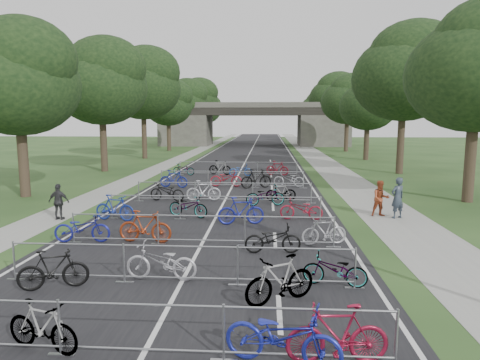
# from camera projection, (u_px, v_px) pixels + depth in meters

# --- Properties ---
(ground) EXTENTS (200.00, 200.00, 0.00)m
(ground) POSITION_uv_depth(u_px,v_px,m) (142.00, 358.00, 7.92)
(ground) COLOR #26431D
(ground) RESTS_ON ground
(road) EXTENTS (11.00, 140.00, 0.01)m
(road) POSITION_uv_depth(u_px,v_px,m) (250.00, 152.00, 57.31)
(road) COLOR black
(road) RESTS_ON ground
(sidewalk_right) EXTENTS (3.00, 140.00, 0.01)m
(sidewalk_right) POSITION_uv_depth(u_px,v_px,m) (310.00, 152.00, 56.80)
(sidewalk_right) COLOR gray
(sidewalk_right) RESTS_ON ground
(sidewalk_left) EXTENTS (2.00, 140.00, 0.01)m
(sidewalk_left) POSITION_uv_depth(u_px,v_px,m) (195.00, 152.00, 57.79)
(sidewalk_left) COLOR gray
(sidewalk_left) RESTS_ON ground
(lane_markings) EXTENTS (0.12, 140.00, 0.00)m
(lane_markings) POSITION_uv_depth(u_px,v_px,m) (250.00, 152.00, 57.31)
(lane_markings) COLOR silver
(lane_markings) RESTS_ON ground
(overpass_bridge) EXTENTS (31.00, 8.00, 7.05)m
(overpass_bridge) POSITION_uv_depth(u_px,v_px,m) (254.00, 124.00, 71.63)
(overpass_bridge) COLOR #47463F
(overpass_bridge) RESTS_ON ground
(tree_left_0) EXTENTS (6.72, 6.72, 10.25)m
(tree_left_0) POSITION_uv_depth(u_px,v_px,m) (19.00, 81.00, 23.46)
(tree_left_0) COLOR #33261C
(tree_left_0) RESTS_ON ground
(tree_right_0) EXTENTS (7.17, 7.17, 10.93)m
(tree_right_0) POSITION_uv_depth(u_px,v_px,m) (480.00, 69.00, 21.83)
(tree_right_0) COLOR #33261C
(tree_right_0) RESTS_ON ground
(tree_left_1) EXTENTS (7.56, 7.56, 11.53)m
(tree_left_1) POSITION_uv_depth(u_px,v_px,m) (102.00, 83.00, 35.20)
(tree_left_1) COLOR #33261C
(tree_left_1) RESTS_ON ground
(tree_right_1) EXTENTS (8.18, 8.18, 12.47)m
(tree_right_1) POSITION_uv_depth(u_px,v_px,m) (406.00, 74.00, 33.55)
(tree_right_1) COLOR #33261C
(tree_right_1) RESTS_ON ground
(tree_left_2) EXTENTS (8.40, 8.40, 12.81)m
(tree_left_2) POSITION_uv_depth(u_px,v_px,m) (143.00, 85.00, 46.94)
(tree_left_2) COLOR #33261C
(tree_left_2) RESTS_ON ground
(tree_right_2) EXTENTS (6.16, 6.16, 9.39)m
(tree_right_2) POSITION_uv_depth(u_px,v_px,m) (369.00, 104.00, 45.68)
(tree_right_2) COLOR #33261C
(tree_right_2) RESTS_ON ground
(tree_left_3) EXTENTS (6.72, 6.72, 10.25)m
(tree_left_3) POSITION_uv_depth(u_px,v_px,m) (169.00, 104.00, 59.02)
(tree_left_3) COLOR #33261C
(tree_left_3) RESTS_ON ground
(tree_right_3) EXTENTS (7.17, 7.17, 10.93)m
(tree_right_3) POSITION_uv_depth(u_px,v_px,m) (349.00, 100.00, 57.40)
(tree_right_3) COLOR #33261C
(tree_right_3) RESTS_ON ground
(tree_left_4) EXTENTS (7.56, 7.56, 11.53)m
(tree_left_4) POSITION_uv_depth(u_px,v_px,m) (185.00, 101.00, 70.76)
(tree_left_4) COLOR #33261C
(tree_left_4) RESTS_ON ground
(tree_right_4) EXTENTS (8.18, 8.18, 12.47)m
(tree_right_4) POSITION_uv_depth(u_px,v_px,m) (335.00, 97.00, 69.12)
(tree_right_4) COLOR #33261C
(tree_right_4) RESTS_ON ground
(tree_left_5) EXTENTS (8.40, 8.40, 12.81)m
(tree_left_5) POSITION_uv_depth(u_px,v_px,m) (197.00, 100.00, 82.50)
(tree_left_5) COLOR #33261C
(tree_left_5) RESTS_ON ground
(tree_right_5) EXTENTS (6.16, 6.16, 9.39)m
(tree_right_5) POSITION_uv_depth(u_px,v_px,m) (325.00, 111.00, 81.25)
(tree_right_5) COLOR #33261C
(tree_right_5) RESTS_ON ground
(tree_left_6) EXTENTS (6.72, 6.72, 10.25)m
(tree_left_6) POSITION_uv_depth(u_px,v_px,m) (206.00, 110.00, 94.59)
(tree_left_6) COLOR #33261C
(tree_left_6) RESTS_ON ground
(tree_right_6) EXTENTS (7.17, 7.17, 10.93)m
(tree_right_6) POSITION_uv_depth(u_px,v_px,m) (318.00, 107.00, 92.96)
(tree_right_6) COLOR #33261C
(tree_right_6) RESTS_ON ground
(barrier_row_0) EXTENTS (9.70, 0.08, 1.10)m
(barrier_row_0) POSITION_uv_depth(u_px,v_px,m) (141.00, 331.00, 7.84)
(barrier_row_0) COLOR #95979C
(barrier_row_0) RESTS_ON ground
(barrier_row_1) EXTENTS (9.70, 0.08, 1.10)m
(barrier_row_1) POSITION_uv_depth(u_px,v_px,m) (180.00, 265.00, 11.39)
(barrier_row_1) COLOR #95979C
(barrier_row_1) RESTS_ON ground
(barrier_row_2) EXTENTS (9.70, 0.08, 1.10)m
(barrier_row_2) POSITION_uv_depth(u_px,v_px,m) (201.00, 230.00, 14.95)
(barrier_row_2) COLOR #95979C
(barrier_row_2) RESTS_ON ground
(barrier_row_3) EXTENTS (9.70, 0.08, 1.10)m
(barrier_row_3) POSITION_uv_depth(u_px,v_px,m) (215.00, 208.00, 18.70)
(barrier_row_3) COLOR #95979C
(barrier_row_3) RESTS_ON ground
(barrier_row_4) EXTENTS (9.70, 0.08, 1.10)m
(barrier_row_4) POSITION_uv_depth(u_px,v_px,m) (224.00, 192.00, 22.66)
(barrier_row_4) COLOR #95979C
(barrier_row_4) RESTS_ON ground
(barrier_row_5) EXTENTS (9.70, 0.08, 1.10)m
(barrier_row_5) POSITION_uv_depth(u_px,v_px,m) (232.00, 179.00, 27.60)
(barrier_row_5) COLOR #95979C
(barrier_row_5) RESTS_ON ground
(barrier_row_6) EXTENTS (9.70, 0.08, 1.10)m
(barrier_row_6) POSITION_uv_depth(u_px,v_px,m) (238.00, 169.00, 33.52)
(barrier_row_6) COLOR #95979C
(barrier_row_6) RESTS_ON ground
(bike_1) EXTENTS (1.72, 0.92, 1.00)m
(bike_1) POSITION_uv_depth(u_px,v_px,m) (42.00, 327.00, 8.07)
(bike_1) COLOR #95979C
(bike_1) RESTS_ON ground
(bike_2) EXTENTS (2.27, 1.29, 1.13)m
(bike_2) POSITION_uv_depth(u_px,v_px,m) (283.00, 337.00, 7.58)
(bike_2) COLOR #1C259F
(bike_2) RESTS_ON ground
(bike_3) EXTENTS (1.91, 0.70, 1.13)m
(bike_3) POSITION_uv_depth(u_px,v_px,m) (337.00, 335.00, 7.65)
(bike_3) COLOR maroon
(bike_3) RESTS_ON ground
(bike_4) EXTENTS (1.83, 1.08, 1.06)m
(bike_4) POSITION_uv_depth(u_px,v_px,m) (53.00, 270.00, 11.05)
(bike_4) COLOR black
(bike_4) RESTS_ON ground
(bike_5) EXTENTS (2.02, 0.81, 1.04)m
(bike_5) POSITION_uv_depth(u_px,v_px,m) (161.00, 262.00, 11.66)
(bike_5) COLOR #AAA9B0
(bike_5) RESTS_ON ground
(bike_6) EXTENTS (1.93, 1.47, 1.16)m
(bike_6) POSITION_uv_depth(u_px,v_px,m) (280.00, 280.00, 10.22)
(bike_6) COLOR #95979C
(bike_6) RESTS_ON ground
(bike_7) EXTENTS (1.78, 0.93, 0.89)m
(bike_7) POSITION_uv_depth(u_px,v_px,m) (335.00, 270.00, 11.26)
(bike_7) COLOR #95979C
(bike_7) RESTS_ON ground
(bike_8) EXTENTS (2.04, 0.88, 1.04)m
(bike_8) POSITION_uv_depth(u_px,v_px,m) (82.00, 228.00, 15.28)
(bike_8) COLOR navy
(bike_8) RESTS_ON ground
(bike_9) EXTENTS (1.98, 0.69, 1.17)m
(bike_9) POSITION_uv_depth(u_px,v_px,m) (145.00, 227.00, 15.23)
(bike_9) COLOR #943315
(bike_9) RESTS_ON ground
(bike_10) EXTENTS (1.89, 0.79, 0.97)m
(bike_10) POSITION_uv_depth(u_px,v_px,m) (273.00, 239.00, 14.03)
(bike_10) COLOR black
(bike_10) RESTS_ON ground
(bike_11) EXTENTS (1.72, 0.90, 1.00)m
(bike_11) POSITION_uv_depth(u_px,v_px,m) (324.00, 231.00, 14.95)
(bike_11) COLOR #9F9FA6
(bike_11) RESTS_ON ground
(bike_12) EXTENTS (1.97, 0.94, 1.14)m
(bike_12) POSITION_uv_depth(u_px,v_px,m) (115.00, 208.00, 18.53)
(bike_12) COLOR navy
(bike_12) RESTS_ON ground
(bike_13) EXTENTS (2.04, 1.25, 1.01)m
(bike_13) POSITION_uv_depth(u_px,v_px,m) (188.00, 206.00, 19.23)
(bike_13) COLOR #95979C
(bike_13) RESTS_ON ground
(bike_14) EXTENTS (2.02, 0.89, 1.17)m
(bike_14) POSITION_uv_depth(u_px,v_px,m) (241.00, 211.00, 17.84)
(bike_14) COLOR navy
(bike_14) RESTS_ON ground
(bike_15) EXTENTS (1.91, 0.80, 0.98)m
(bike_15) POSITION_uv_depth(u_px,v_px,m) (301.00, 209.00, 18.70)
(bike_15) COLOR maroon
(bike_15) RESTS_ON ground
(bike_16) EXTENTS (2.08, 1.11, 1.04)m
(bike_16) POSITION_uv_depth(u_px,v_px,m) (167.00, 192.00, 22.96)
(bike_16) COLOR black
(bike_16) RESTS_ON ground
(bike_17) EXTENTS (1.92, 0.80, 1.12)m
(bike_17) POSITION_uv_depth(u_px,v_px,m) (204.00, 191.00, 23.02)
(bike_17) COLOR silver
(bike_17) RESTS_ON ground
(bike_18) EXTENTS (2.08, 1.05, 1.04)m
(bike_18) POSITION_uv_depth(u_px,v_px,m) (265.00, 196.00, 21.74)
(bike_18) COLOR #95979C
(bike_18) RESTS_ON ground
(bike_19) EXTENTS (1.67, 0.67, 0.98)m
(bike_19) POSITION_uv_depth(u_px,v_px,m) (281.00, 192.00, 23.02)
(bike_19) COLOR #95979C
(bike_19) RESTS_ON ground
(bike_20) EXTENTS (1.97, 0.88, 1.14)m
(bike_20) POSITION_uv_depth(u_px,v_px,m) (174.00, 179.00, 27.48)
(bike_20) COLOR navy
(bike_20) RESTS_ON ground
(bike_21) EXTENTS (2.11, 0.79, 1.10)m
(bike_21) POSITION_uv_depth(u_px,v_px,m) (226.00, 178.00, 27.95)
(bike_21) COLOR maroon
(bike_21) RESTS_ON ground
(bike_22) EXTENTS (2.14, 1.33, 1.24)m
(bike_22) POSITION_uv_depth(u_px,v_px,m) (256.00, 179.00, 27.25)
(bike_22) COLOR black
(bike_22) RESTS_ON ground
(bike_23) EXTENTS (2.09, 1.03, 1.05)m
(bike_23) POSITION_uv_depth(u_px,v_px,m) (289.00, 179.00, 27.77)
(bike_23) COLOR #97999E
(bike_23) RESTS_ON ground
(bike_24) EXTENTS (1.90, 1.04, 0.95)m
(bike_24) POSITION_uv_depth(u_px,v_px,m) (184.00, 169.00, 33.68)
(bike_24) COLOR #95979C
(bike_24) RESTS_ON ground
(bike_25) EXTENTS (1.94, 1.02, 1.12)m
(bike_25) POSITION_uv_depth(u_px,v_px,m) (220.00, 168.00, 33.98)
(bike_25) COLOR #95979C
(bike_25) RESTS_ON ground
(bike_26) EXTENTS (1.84, 0.85, 0.93)m
(bike_26) POSITION_uv_depth(u_px,v_px,m) (241.00, 170.00, 33.12)
(bike_26) COLOR #1C469E
(bike_26) RESTS_ON ground
(bike_27) EXTENTS (1.93, 1.24, 1.13)m
(bike_27) POSITION_uv_depth(u_px,v_px,m) (277.00, 168.00, 33.56)
(bike_27) COLOR maroon
(bike_27) RESTS_ON ground
(pedestrian_a) EXTENTS (0.79, 0.69, 1.84)m
(pedestrian_a) POSITION_uv_depth(u_px,v_px,m) (398.00, 198.00, 18.96)
(pedestrian_a) COLOR #2C3642
(pedestrian_a) RESTS_ON ground
(pedestrian_b) EXTENTS (0.85, 0.70, 1.63)m
(pedestrian_b) POSITION_uv_depth(u_px,v_px,m) (381.00, 199.00, 19.33)
(pedestrian_b) COLOR #983F21
(pedestrian_b) RESTS_ON ground
(pedestrian_c) EXTENTS (0.95, 0.44, 1.59)m
(pedestrian_c) POSITION_uv_depth(u_px,v_px,m) (59.00, 202.00, 18.68)
(pedestrian_c) COLOR #2B2B2E
(pedestrian_c) RESTS_ON ground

